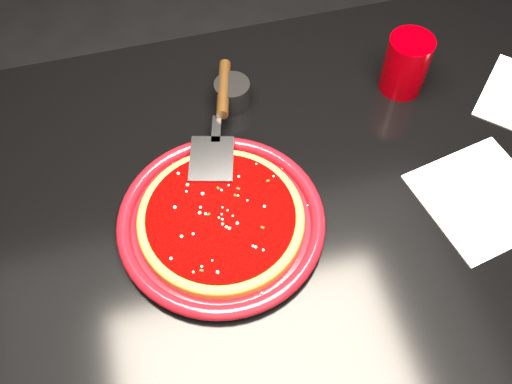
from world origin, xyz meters
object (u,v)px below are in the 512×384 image
plate (221,221)px  ramekin (232,94)px  pizza_server (219,120)px  cup (406,64)px  table (275,303)px

plate → ramekin: size_ratio=5.09×
pizza_server → cup: cup is taller
table → cup: size_ratio=11.67×
pizza_server → ramekin: (0.04, 0.06, -0.02)m
table → cup: (0.26, 0.18, 0.43)m
plate → pizza_server: (0.04, 0.16, 0.03)m
cup → pizza_server: bearing=-175.2°
table → plate: bearing=-176.2°
table → ramekin: ramekin is taller
plate → cup: size_ratio=2.94×
table → pizza_server: bearing=110.6°
pizza_server → cup: (0.32, 0.03, 0.01)m
cup → ramekin: 0.29m
pizza_server → table: bearing=-54.1°
pizza_server → plate: bearing=-87.0°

